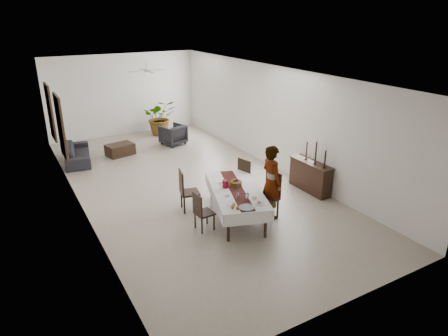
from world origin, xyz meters
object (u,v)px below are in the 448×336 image
at_px(sideboard_body, 310,177).
at_px(dining_table_top, 236,190).
at_px(sofa, 77,153).
at_px(woman, 272,182).
at_px(red_pitcher, 225,184).

bearing_deg(sideboard_body, dining_table_top, -173.70).
bearing_deg(dining_table_top, sofa, 132.17).
distance_m(dining_table_top, sideboard_body, 2.62).
bearing_deg(sideboard_body, woman, -159.93).
relative_size(red_pitcher, sideboard_body, 0.14).
bearing_deg(sofa, red_pitcher, -147.37).
height_order(dining_table_top, sofa, dining_table_top).
distance_m(red_pitcher, sideboard_body, 2.80).
relative_size(red_pitcher, woman, 0.11).
bearing_deg(sofa, dining_table_top, -146.63).
bearing_deg(red_pitcher, sideboard_body, 1.54).
bearing_deg(sofa, sideboard_body, -127.69).
xyz_separation_m(red_pitcher, woman, (0.93, -0.60, 0.08)).
xyz_separation_m(woman, sideboard_body, (1.84, 0.67, -0.50)).
distance_m(red_pitcher, woman, 1.11).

